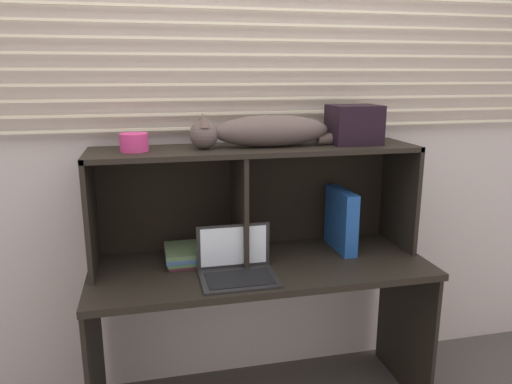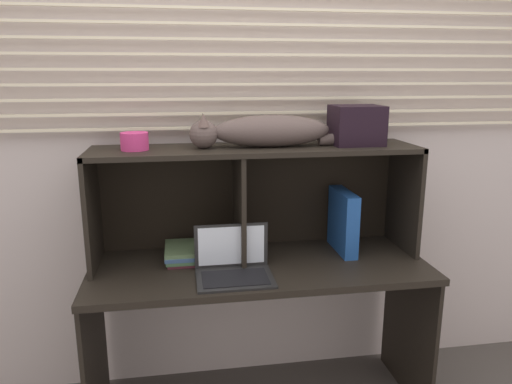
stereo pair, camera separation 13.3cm
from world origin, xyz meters
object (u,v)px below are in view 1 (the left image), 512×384
Objects in this scene: small_basket at (134,142)px; laptop at (237,267)px; cat at (266,132)px; book_stack at (185,255)px; storage_box at (354,125)px; binder_upright at (341,220)px.

laptop is at bearing -28.55° from small_basket.
cat is 0.60m from laptop.
small_basket is (-0.39, 0.21, 0.50)m from laptop.
storage_box reaches higher than book_stack.
cat reaches higher than binder_upright.
cat is 0.41m from storage_box.
binder_upright is (0.37, -0.00, -0.43)m from cat.
binder_upright is 0.75m from book_stack.
binder_upright is at bearing 0.26° from book_stack.
storage_box is at bearing 0.00° from small_basket.
binder_upright is at bearing 180.00° from storage_box.
storage_box is (0.04, 0.00, 0.45)m from binder_upright.
laptop is 0.67m from small_basket.
book_stack is 1.04× the size of storage_box.
laptop is 1.37× the size of book_stack.
laptop is (-0.17, -0.21, -0.53)m from cat.
binder_upright is 0.45m from storage_box.
small_basket is at bearing 151.45° from laptop.
laptop is at bearing -129.48° from cat.
laptop is 0.83m from storage_box.
book_stack is (-0.37, -0.00, -0.54)m from cat.
cat is at bearing 50.52° from laptop.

